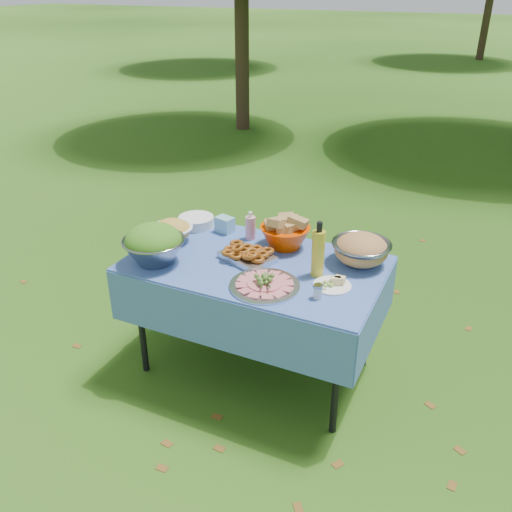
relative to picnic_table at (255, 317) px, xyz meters
The scene contains 14 objects.
ground 0.38m from the picnic_table, ahead, with size 80.00×80.00×0.00m, color #163309.
picnic_table is the anchor object (origin of this frame).
salad_bowl 0.76m from the picnic_table, 155.38° to the right, with size 0.36×0.36×0.23m, color gray, non-canonical shape.
pasta_bowl_white 0.75m from the picnic_table, behind, with size 0.25×0.25×0.14m, color white, non-canonical shape.
plate_stack 0.77m from the picnic_table, 152.16° to the left, with size 0.23×0.23×0.07m, color white.
wipes_box 0.64m from the picnic_table, 139.89° to the left, with size 0.11×0.08×0.10m, color #7DB7CF.
sanitizer_bottle 0.57m from the picnic_table, 120.39° to the left, with size 0.06×0.06×0.18m, color pink.
bread_bowl 0.56m from the picnic_table, 74.15° to the left, with size 0.31×0.31×0.20m, color #E13C00, non-canonical shape.
pasta_bowl_steel 0.77m from the picnic_table, 24.52° to the left, with size 0.34×0.34×0.18m, color gray, non-canonical shape.
fried_tray 0.42m from the picnic_table, behind, with size 0.30×0.21×0.07m, color #BBBBC0.
charcuterie_platter 0.51m from the picnic_table, 54.74° to the right, with size 0.38×0.38×0.09m, color silver.
oil_bottle 0.66m from the picnic_table, ahead, with size 0.07×0.07×0.32m, color gold.
cheese_plate 0.64m from the picnic_table, ahead, with size 0.20×0.20×0.06m, color white.
shaker 0.66m from the picnic_table, 25.49° to the right, with size 0.05×0.05×0.08m, color silver.
Camera 1 is at (1.17, -2.51, 2.24)m, focal length 38.00 mm.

